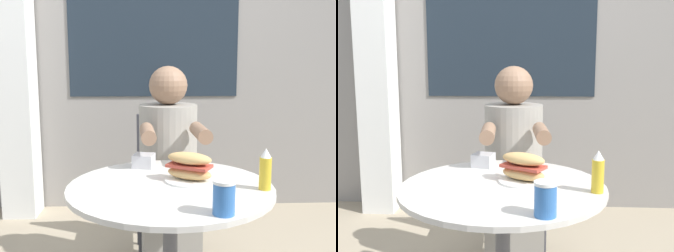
{
  "view_description": "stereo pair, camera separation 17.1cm",
  "coord_description": "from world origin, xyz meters",
  "views": [
    {
      "loc": [
        -0.07,
        -1.48,
        1.18
      ],
      "look_at": [
        0.0,
        0.21,
        0.92
      ],
      "focal_mm": 42.0,
      "sensor_mm": 36.0,
      "label": 1
    },
    {
      "loc": [
        0.1,
        -1.48,
        1.18
      ],
      "look_at": [
        0.0,
        0.21,
        0.92
      ],
      "focal_mm": 42.0,
      "sensor_mm": 36.0,
      "label": 2
    }
  ],
  "objects": [
    {
      "name": "cafe_table",
      "position": [
        0.0,
        0.0,
        0.53
      ],
      "size": [
        0.8,
        0.8,
        0.72
      ],
      "color": "beige",
      "rests_on": "ground_plane"
    },
    {
      "name": "sandwich_on_plate",
      "position": [
        0.08,
        0.05,
        0.77
      ],
      "size": [
        0.21,
        0.2,
        0.12
      ],
      "rotation": [
        0.0,
        0.0,
        -0.52
      ],
      "color": "white",
      "rests_on": "cafe_table"
    },
    {
      "name": "seated_diner",
      "position": [
        0.02,
        0.58,
        0.52
      ],
      "size": [
        0.34,
        0.57,
        1.18
      ],
      "rotation": [
        0.0,
        0.0,
        3.2
      ],
      "color": "gray",
      "rests_on": "ground_plane"
    },
    {
      "name": "drink_cup",
      "position": [
        0.15,
        -0.31,
        0.77
      ],
      "size": [
        0.07,
        0.07,
        0.11
      ],
      "color": "#336BB7",
      "rests_on": "cafe_table"
    },
    {
      "name": "napkin_box",
      "position": [
        -0.11,
        0.28,
        0.75
      ],
      "size": [
        0.11,
        0.11,
        0.06
      ],
      "rotation": [
        0.0,
        0.0,
        -0.24
      ],
      "color": "silver",
      "rests_on": "cafe_table"
    },
    {
      "name": "diner_chair",
      "position": [
        0.01,
        0.92,
        0.52
      ],
      "size": [
        0.4,
        0.4,
        0.87
      ],
      "rotation": [
        0.0,
        0.0,
        3.2
      ],
      "color": "#333338",
      "rests_on": "ground_plane"
    },
    {
      "name": "condiment_bottle",
      "position": [
        0.35,
        -0.07,
        0.79
      ],
      "size": [
        0.05,
        0.05,
        0.16
      ],
      "color": "gold",
      "rests_on": "cafe_table"
    },
    {
      "name": "storefront_wall",
      "position": [
        -0.0,
        1.75,
        1.4
      ],
      "size": [
        8.0,
        0.09,
        2.8
      ],
      "color": "gray",
      "rests_on": "ground_plane"
    },
    {
      "name": "lattice_pillar",
      "position": [
        -1.1,
        1.57,
        1.2
      ],
      "size": [
        0.25,
        0.25,
        2.4
      ],
      "color": "silver",
      "rests_on": "ground_plane"
    }
  ]
}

